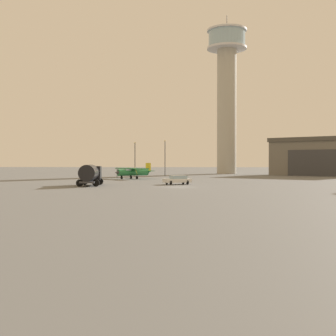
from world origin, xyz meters
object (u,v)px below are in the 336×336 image
object	(u,v)px
truck_fuel_tanker_black	(90,174)
light_post_west	(135,156)
car_white	(177,180)
light_post_north	(165,155)
control_tower	(227,85)
airplane_green	(133,171)

from	to	relation	value
truck_fuel_tanker_black	light_post_west	bearing A→B (deg)	-7.14
car_white	light_post_west	size ratio (longest dim) A/B	0.56
truck_fuel_tanker_black	light_post_north	xyz separation A→B (m)	(8.34, 40.05, 3.36)
control_tower	airplane_green	bearing A→B (deg)	-119.95
control_tower	car_white	bearing A→B (deg)	-101.64
car_white	light_post_north	bearing A→B (deg)	-107.56
control_tower	light_post_west	world-z (taller)	control_tower
light_post_north	control_tower	bearing A→B (deg)	53.65
light_post_west	light_post_north	size ratio (longest dim) A/B	0.94
airplane_green	light_post_west	distance (m)	14.27
control_tower	light_post_west	size ratio (longest dim) A/B	5.53
truck_fuel_tanker_black	control_tower	bearing A→B (deg)	-26.44
car_white	light_post_west	xyz separation A→B (m)	(-11.00, 34.31, 4.08)
control_tower	truck_fuel_tanker_black	world-z (taller)	control_tower
car_white	control_tower	bearing A→B (deg)	-125.77
light_post_west	car_white	bearing A→B (deg)	-72.23
truck_fuel_tanker_black	car_white	size ratio (longest dim) A/B	1.54
control_tower	truck_fuel_tanker_black	size ratio (longest dim) A/B	6.39
control_tower	light_post_west	bearing A→B (deg)	-134.46
control_tower	car_white	size ratio (longest dim) A/B	9.82
car_white	airplane_green	bearing A→B (deg)	-89.29
control_tower	car_white	xyz separation A→B (m)	(-11.87, -57.62, -24.11)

